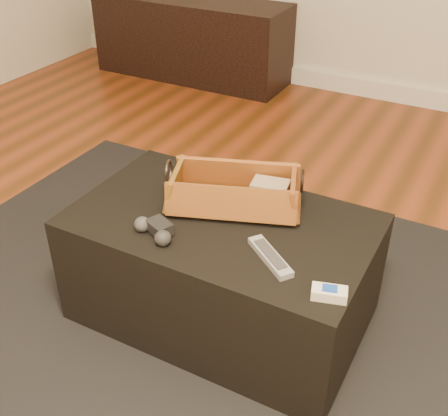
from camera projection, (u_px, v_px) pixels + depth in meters
The scene contains 11 objects.
floor at pixel (153, 372), 1.87m from camera, with size 5.00×5.50×0.01m, color brown.
baseboard at pixel (379, 90), 3.85m from camera, with size 5.00×0.04×0.12m, color white.
media_cabinet at pixel (192, 39), 4.11m from camera, with size 1.44×0.45×0.56m, color black.
area_rug at pixel (215, 322), 2.05m from camera, with size 2.60×2.00×0.01m, color black.
ottoman at pixel (222, 268), 1.97m from camera, with size 1.00×0.60×0.42m, color black.
tv_remote at pixel (227, 201), 1.90m from camera, with size 0.24×0.05×0.02m, color black.
cloth_bundle at pixel (270, 191), 1.91m from camera, with size 0.12×0.08×0.07m, color tan.
wicker_basket at pixel (234, 193), 1.90m from camera, with size 0.50×0.37×0.16m.
game_controller at pixel (155, 230), 1.76m from camera, with size 0.16×0.12×0.05m.
silver_remote at pixel (270, 257), 1.67m from camera, with size 0.19×0.16×0.02m.
cream_gadget at pixel (329, 293), 1.53m from camera, with size 0.11×0.07×0.04m.
Camera 1 is at (0.81, -1.01, 1.47)m, focal length 45.00 mm.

